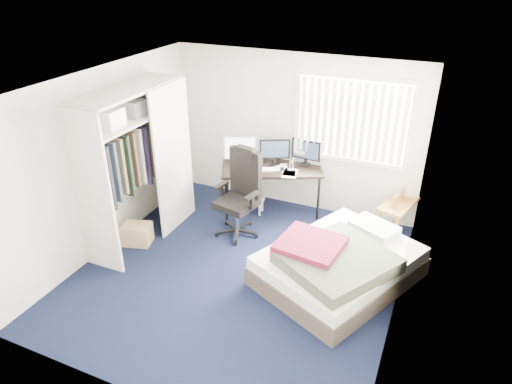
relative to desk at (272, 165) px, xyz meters
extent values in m
plane|color=black|center=(0.23, -1.75, -0.80)|extent=(4.20, 4.20, 0.00)
plane|color=silver|center=(0.23, 0.35, 0.45)|extent=(4.00, 0.00, 4.00)
plane|color=silver|center=(0.23, -3.85, 0.45)|extent=(4.00, 0.00, 4.00)
plane|color=silver|center=(-1.77, -1.75, 0.45)|extent=(0.00, 4.20, 4.20)
plane|color=silver|center=(2.23, -1.75, 0.45)|extent=(0.00, 4.20, 4.20)
plane|color=white|center=(0.23, -1.75, 1.70)|extent=(4.20, 4.20, 0.00)
cube|color=white|center=(1.13, 0.33, 0.80)|extent=(1.60, 0.02, 1.20)
cube|color=beige|center=(1.13, 0.30, 1.43)|extent=(1.72, 0.06, 0.06)
cube|color=beige|center=(1.13, 0.30, 0.17)|extent=(1.72, 0.06, 0.06)
cube|color=white|center=(1.13, 0.27, 0.80)|extent=(1.60, 0.04, 1.16)
cube|color=beige|center=(-1.47, -2.35, 0.30)|extent=(0.60, 0.04, 2.20)
cube|color=beige|center=(-1.47, -0.55, 0.30)|extent=(0.60, 0.04, 2.20)
cube|color=beige|center=(-1.47, -1.45, 1.40)|extent=(0.60, 1.80, 0.04)
cube|color=beige|center=(-1.47, -1.45, 1.02)|extent=(0.56, 1.74, 0.03)
cylinder|color=silver|center=(-1.47, -1.45, 0.90)|extent=(0.03, 1.72, 0.03)
cube|color=#26262B|center=(-1.47, -1.55, 0.45)|extent=(0.38, 1.10, 0.90)
cube|color=beige|center=(-1.15, -1.00, 0.30)|extent=(0.03, 0.90, 2.20)
cube|color=white|center=(-1.47, -1.90, 1.16)|extent=(0.38, 0.30, 0.24)
cube|color=gray|center=(-1.47, -1.40, 1.15)|extent=(0.34, 0.28, 0.22)
cube|color=black|center=(0.01, -0.02, -0.05)|extent=(1.72, 1.32, 0.04)
cylinder|color=black|center=(-0.52, -0.60, -0.43)|extent=(0.04, 0.04, 0.73)
cylinder|color=black|center=(-0.77, -0.05, -0.43)|extent=(0.04, 0.04, 0.73)
cylinder|color=black|center=(0.79, 0.00, -0.43)|extent=(0.04, 0.04, 0.73)
cylinder|color=black|center=(0.53, 0.56, -0.43)|extent=(0.04, 0.04, 0.73)
cube|color=white|center=(-0.50, -0.12, 0.25)|extent=(0.47, 0.24, 0.36)
cube|color=white|center=(-0.50, -0.12, 0.25)|extent=(0.41, 0.19, 0.31)
cube|color=black|center=(0.00, 0.11, 0.23)|extent=(0.45, 0.23, 0.32)
cube|color=#1E2838|center=(0.00, 0.11, 0.23)|extent=(0.39, 0.19, 0.27)
cube|color=black|center=(0.46, 0.28, 0.23)|extent=(0.45, 0.23, 0.32)
cube|color=#1E2838|center=(0.46, 0.28, 0.23)|extent=(0.39, 0.19, 0.27)
cube|color=white|center=(-0.09, -0.18, -0.02)|extent=(0.42, 0.30, 0.02)
cube|color=black|center=(0.19, -0.05, -0.01)|extent=(0.10, 0.12, 0.02)
cylinder|color=silver|center=(0.31, 0.06, 0.05)|extent=(0.08, 0.08, 0.16)
cube|color=white|center=(0.01, -0.02, -0.02)|extent=(0.39, 0.38, 0.00)
cube|color=black|center=(-0.19, -0.90, -0.73)|extent=(0.74, 0.74, 0.12)
cylinder|color=silver|center=(-0.19, -0.90, -0.52)|extent=(0.06, 0.06, 0.41)
cube|color=black|center=(-0.19, -0.90, -0.28)|extent=(0.61, 0.61, 0.10)
cube|color=black|center=(-0.14, -0.67, 0.13)|extent=(0.53, 0.21, 0.72)
cube|color=black|center=(-0.14, -0.67, 0.44)|extent=(0.33, 0.19, 0.17)
cube|color=black|center=(-0.47, -0.84, -0.06)|extent=(0.13, 0.30, 0.04)
cube|color=black|center=(0.08, -0.96, -0.06)|extent=(0.13, 0.30, 0.04)
cube|color=white|center=(-0.21, -0.21, -0.57)|extent=(0.32, 0.27, 0.03)
cylinder|color=white|center=(-0.30, -0.30, -0.69)|extent=(0.04, 0.04, 0.21)
cylinder|color=white|center=(-0.32, -0.15, -0.69)|extent=(0.04, 0.04, 0.21)
cylinder|color=white|center=(-0.09, -0.27, -0.69)|extent=(0.04, 0.04, 0.21)
cylinder|color=white|center=(-0.11, -0.12, -0.69)|extent=(0.04, 0.04, 0.21)
cube|color=brown|center=(1.98, 0.10, -0.31)|extent=(0.55, 0.81, 0.04)
cube|color=brown|center=(1.76, -0.18, -0.56)|extent=(0.05, 0.05, 0.47)
cube|color=brown|center=(1.93, 0.45, -0.56)|extent=(0.05, 0.05, 0.47)
cube|color=brown|center=(2.03, -0.26, -0.56)|extent=(0.05, 0.05, 0.47)
cube|color=brown|center=(2.21, 0.37, -0.56)|extent=(0.05, 0.05, 0.47)
cube|color=brown|center=(1.94, -0.06, -0.20)|extent=(0.06, 0.14, 0.18)
cube|color=brown|center=(2.01, 0.20, -0.20)|extent=(0.06, 0.14, 0.18)
cube|color=#443931|center=(1.48, -1.37, -0.67)|extent=(2.14, 2.37, 0.25)
cube|color=white|center=(1.48, -1.37, -0.47)|extent=(2.08, 2.32, 0.17)
cube|color=#AFB6A8|center=(1.77, -0.74, -0.31)|extent=(0.71, 0.62, 0.14)
cube|color=#303629|center=(1.51, -1.66, -0.31)|extent=(1.55, 1.59, 0.18)
cube|color=#510D24|center=(1.15, -1.60, -0.23)|extent=(0.83, 0.79, 0.16)
cube|color=tan|center=(-1.42, -1.70, -0.65)|extent=(0.47, 0.40, 0.30)
camera|label=1|loc=(2.40, -6.13, 2.96)|focal=32.00mm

